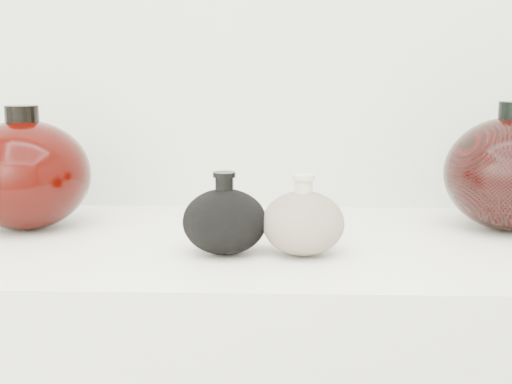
{
  "coord_description": "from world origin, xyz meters",
  "views": [
    {
      "loc": [
        0.0,
        -0.06,
        1.15
      ],
      "look_at": [
        -0.03,
        0.92,
        0.98
      ],
      "focal_mm": 50.0,
      "sensor_mm": 36.0,
      "label": 1
    }
  ],
  "objects_px": {
    "cream_gourd_vase": "(303,222)",
    "right_round_pot": "(512,173)",
    "left_round_pot": "(25,174)",
    "black_gourd_vase": "(225,221)"
  },
  "relations": [
    {
      "from": "cream_gourd_vase",
      "to": "right_round_pot",
      "type": "xyz_separation_m",
      "value": [
        0.33,
        0.16,
        0.04
      ]
    },
    {
      "from": "left_round_pot",
      "to": "cream_gourd_vase",
      "type": "bearing_deg",
      "value": -18.31
    },
    {
      "from": "right_round_pot",
      "to": "left_round_pot",
      "type": "bearing_deg",
      "value": -178.59
    },
    {
      "from": "cream_gourd_vase",
      "to": "right_round_pot",
      "type": "distance_m",
      "value": 0.36
    },
    {
      "from": "left_round_pot",
      "to": "right_round_pot",
      "type": "bearing_deg",
      "value": 1.41
    },
    {
      "from": "black_gourd_vase",
      "to": "left_round_pot",
      "type": "relative_size",
      "value": 0.51
    },
    {
      "from": "black_gourd_vase",
      "to": "cream_gourd_vase",
      "type": "bearing_deg",
      "value": -0.86
    },
    {
      "from": "cream_gourd_vase",
      "to": "black_gourd_vase",
      "type": "bearing_deg",
      "value": 179.14
    },
    {
      "from": "black_gourd_vase",
      "to": "right_round_pot",
      "type": "relative_size",
      "value": 0.49
    },
    {
      "from": "left_round_pot",
      "to": "right_round_pot",
      "type": "height_order",
      "value": "right_round_pot"
    }
  ]
}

